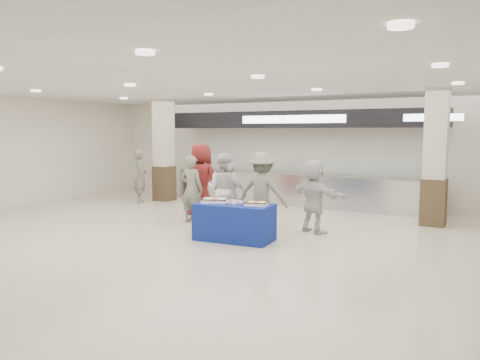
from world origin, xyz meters
The scene contains 15 objects.
ground centered at (0.00, 0.00, 0.00)m, with size 14.00×14.00×0.00m, color beige.
serving_line centered at (0.00, 5.40, 1.16)m, with size 8.70×0.85×2.80m.
column_left centered at (-4.00, 4.20, 1.53)m, with size 0.55×0.55×3.20m.
column_right centered at (4.00, 4.20, 1.53)m, with size 0.55×0.55×3.20m.
display_table centered at (0.68, 0.57, 0.38)m, with size 1.55×0.78×0.75m, color navy.
sheet_cake_left centered at (0.25, 0.53, 0.80)m, with size 0.62×0.55×0.10m.
sheet_cake_right centered at (1.16, 0.62, 0.80)m, with size 0.48×0.41×0.09m.
cupcake_tray centered at (0.64, 0.60, 0.78)m, with size 0.40×0.35×0.06m.
civilian_maroon centered at (-1.21, 2.18, 0.96)m, with size 0.94×0.61×1.92m, color maroon.
soldier_a centered at (-1.15, 1.68, 0.82)m, with size 0.60×0.39×1.63m, color #666C5C.
chef_tall centered at (-0.31, 1.78, 0.85)m, with size 0.83×0.64×1.70m, color silver.
chef_short centered at (-0.12, 1.79, 0.74)m, with size 0.87×0.36×1.48m, color silver.
soldier_b centered at (0.80, 1.60, 0.88)m, with size 1.14×0.65×1.76m, color #666C5C.
civilian_white centered at (1.82, 2.08, 0.80)m, with size 1.49×0.47×1.61m, color silver.
soldier_bg centered at (-4.38, 3.51, 0.82)m, with size 0.60×0.39×1.65m, color #666C5C.
Camera 1 is at (5.37, -7.51, 2.23)m, focal length 35.00 mm.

